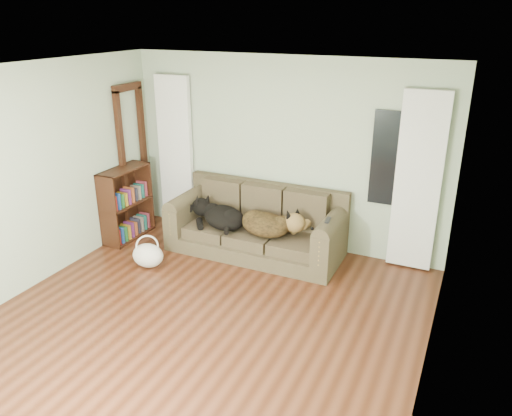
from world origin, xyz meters
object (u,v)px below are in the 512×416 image
at_px(dog_shepherd, 269,225).
at_px(tote_bag, 148,255).
at_px(bookshelf, 127,205).
at_px(sofa, 255,222).
at_px(dog_black_lab, 221,218).

height_order(dog_shepherd, tote_bag, dog_shepherd).
bearing_deg(bookshelf, tote_bag, -36.40).
distance_m(dog_shepherd, bookshelf, 2.16).
bearing_deg(sofa, bookshelf, -170.84).
distance_m(dog_black_lab, bookshelf, 1.46).
distance_m(sofa, bookshelf, 1.93).
distance_m(sofa, tote_bag, 1.48).
xyz_separation_m(dog_black_lab, tote_bag, (-0.63, -0.84, -0.32)).
distance_m(dog_black_lab, dog_shepherd, 0.70).
xyz_separation_m(dog_shepherd, bookshelf, (-2.15, -0.21, 0.01)).
relative_size(dog_black_lab, bookshelf, 0.67).
bearing_deg(bookshelf, dog_shepherd, 7.68).
distance_m(sofa, dog_shepherd, 0.27).
relative_size(dog_black_lab, dog_shepherd, 0.96).
bearing_deg(sofa, tote_bag, -138.91).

